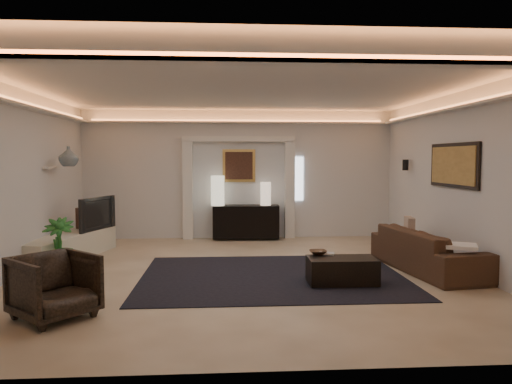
{
  "coord_description": "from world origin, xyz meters",
  "views": [
    {
      "loc": [
        -0.33,
        -7.48,
        1.82
      ],
      "look_at": [
        0.2,
        0.6,
        1.25
      ],
      "focal_mm": 33.88,
      "sensor_mm": 36.0,
      "label": 1
    }
  ],
  "objects": [
    {
      "name": "floor",
      "position": [
        0.0,
        0.0,
        0.0
      ],
      "size": [
        7.0,
        7.0,
        0.0
      ],
      "primitive_type": "plane",
      "color": "beige",
      "rests_on": "ground"
    },
    {
      "name": "ceiling",
      "position": [
        0.0,
        0.0,
        2.9
      ],
      "size": [
        7.0,
        7.0,
        0.0
      ],
      "primitive_type": "plane",
      "rotation": [
        3.14,
        0.0,
        0.0
      ],
      "color": "white",
      "rests_on": "ground"
    },
    {
      "name": "wall_back",
      "position": [
        0.0,
        3.5,
        1.45
      ],
      "size": [
        7.0,
        0.0,
        7.0
      ],
      "primitive_type": "plane",
      "rotation": [
        1.57,
        0.0,
        0.0
      ],
      "color": "silver",
      "rests_on": "ground"
    },
    {
      "name": "wall_front",
      "position": [
        0.0,
        -3.5,
        1.45
      ],
      "size": [
        7.0,
        0.0,
        7.0
      ],
      "primitive_type": "plane",
      "rotation": [
        -1.57,
        0.0,
        0.0
      ],
      "color": "silver",
      "rests_on": "ground"
    },
    {
      "name": "wall_left",
      "position": [
        -3.5,
        0.0,
        1.45
      ],
      "size": [
        0.0,
        7.0,
        7.0
      ],
      "primitive_type": "plane",
      "rotation": [
        1.57,
        0.0,
        1.57
      ],
      "color": "silver",
      "rests_on": "ground"
    },
    {
      "name": "wall_right",
      "position": [
        3.5,
        0.0,
        1.45
      ],
      "size": [
        0.0,
        7.0,
        7.0
      ],
      "primitive_type": "plane",
      "rotation": [
        1.57,
        0.0,
        -1.57
      ],
      "color": "silver",
      "rests_on": "ground"
    },
    {
      "name": "cove_soffit",
      "position": [
        0.0,
        0.0,
        2.62
      ],
      "size": [
        7.0,
        7.0,
        0.04
      ],
      "primitive_type": "cube",
      "color": "silver",
      "rests_on": "ceiling"
    },
    {
      "name": "daylight_slit",
      "position": [
        1.35,
        3.48,
        1.35
      ],
      "size": [
        0.25,
        0.03,
        1.0
      ],
      "primitive_type": "cube",
      "color": "white",
      "rests_on": "wall_back"
    },
    {
      "name": "area_rug",
      "position": [
        0.4,
        -0.2,
        0.01
      ],
      "size": [
        4.0,
        3.0,
        0.01
      ],
      "primitive_type": "cube",
      "color": "black",
      "rests_on": "ground"
    },
    {
      "name": "pilaster_left",
      "position": [
        -1.15,
        3.4,
        1.1
      ],
      "size": [
        0.22,
        0.2,
        2.2
      ],
      "primitive_type": "cube",
      "color": "silver",
      "rests_on": "ground"
    },
    {
      "name": "pilaster_right",
      "position": [
        1.15,
        3.4,
        1.1
      ],
      "size": [
        0.22,
        0.2,
        2.2
      ],
      "primitive_type": "cube",
      "color": "silver",
      "rests_on": "ground"
    },
    {
      "name": "alcove_header",
      "position": [
        0.0,
        3.4,
        2.25
      ],
      "size": [
        2.52,
        0.2,
        0.12
      ],
      "primitive_type": "cube",
      "color": "silver",
      "rests_on": "wall_back"
    },
    {
      "name": "painting_frame",
      "position": [
        0.0,
        3.47,
        1.65
      ],
      "size": [
        0.74,
        0.04,
        0.74
      ],
      "primitive_type": "cube",
      "color": "tan",
      "rests_on": "wall_back"
    },
    {
      "name": "painting_canvas",
      "position": [
        0.0,
        3.44,
        1.65
      ],
      "size": [
        0.62,
        0.02,
        0.62
      ],
      "primitive_type": "cube",
      "color": "#4C2D1E",
      "rests_on": "wall_back"
    },
    {
      "name": "art_panel_frame",
      "position": [
        3.47,
        0.3,
        1.7
      ],
      "size": [
        0.04,
        1.64,
        0.74
      ],
      "primitive_type": "cube",
      "color": "black",
      "rests_on": "wall_right"
    },
    {
      "name": "art_panel_gold",
      "position": [
        3.44,
        0.3,
        1.7
      ],
      "size": [
        0.02,
        1.5,
        0.62
      ],
      "primitive_type": "cube",
      "color": "tan",
      "rests_on": "wall_right"
    },
    {
      "name": "wall_sconce",
      "position": [
        3.38,
        2.2,
        1.68
      ],
      "size": [
        0.12,
        0.12,
        0.22
      ],
      "primitive_type": "cylinder",
      "color": "black",
      "rests_on": "wall_right"
    },
    {
      "name": "wall_niche",
      "position": [
        -3.44,
        1.4,
        1.65
      ],
      "size": [
        0.1,
        0.55,
        0.04
      ],
      "primitive_type": "cube",
      "color": "silver",
      "rests_on": "wall_left"
    },
    {
      "name": "console",
      "position": [
        0.15,
        3.25,
        0.4
      ],
      "size": [
        1.48,
        0.51,
        0.73
      ],
      "primitive_type": "cube",
      "rotation": [
        0.0,
        0.0,
        -0.04
      ],
      "color": "black",
      "rests_on": "ground"
    },
    {
      "name": "lamp_left",
      "position": [
        -0.48,
        3.25,
        1.09
      ],
      "size": [
        0.35,
        0.35,
        0.66
      ],
      "primitive_type": "cylinder",
      "rotation": [
        0.0,
        0.0,
        -0.18
      ],
      "color": "#F0EAC7",
      "rests_on": "console"
    },
    {
      "name": "lamp_right",
      "position": [
        0.59,
        3.25,
        1.09
      ],
      "size": [
        0.24,
        0.24,
        0.52
      ],
      "primitive_type": "cylinder",
      "rotation": [
        0.0,
        0.0,
        -0.04
      ],
      "color": "beige",
      "rests_on": "console"
    },
    {
      "name": "media_ledge",
      "position": [
        -3.15,
        1.36,
        0.23
      ],
      "size": [
        1.2,
        2.5,
        0.45
      ],
      "primitive_type": "cube",
      "rotation": [
        0.0,
        0.0,
        -0.25
      ],
      "color": "beige",
      "rests_on": "ground"
    },
    {
      "name": "tv",
      "position": [
        -2.85,
        1.87,
        0.76
      ],
      "size": [
        1.07,
        0.51,
        0.63
      ],
      "primitive_type": "imported",
      "rotation": [
        0.0,
        0.0,
        1.22
      ],
      "color": "black",
      "rests_on": "media_ledge"
    },
    {
      "name": "figurine",
      "position": [
        -3.15,
        2.05,
        0.64
      ],
      "size": [
        0.19,
        0.19,
        0.4
      ],
      "primitive_type": "cylinder",
      "rotation": [
        0.0,
        0.0,
        -0.34
      ],
      "color": "#3C251B",
      "rests_on": "media_ledge"
    },
    {
      "name": "ginger_jar",
      "position": [
        -3.15,
        1.49,
        1.85
      ],
      "size": [
        0.37,
        0.37,
        0.36
      ],
      "primitive_type": "imported",
      "rotation": [
        0.0,
        0.0,
        -0.07
      ],
      "color": "slate",
      "rests_on": "wall_niche"
    },
    {
      "name": "plant",
      "position": [
        -2.98,
        0.33,
        0.43
      ],
      "size": [
        0.54,
        0.54,
        0.86
      ],
      "primitive_type": "imported",
      "rotation": [
        0.0,
        0.0,
        0.14
      ],
      "color": "#256A27",
      "rests_on": "ground"
    },
    {
      "name": "sofa",
      "position": [
        2.94,
        0.01,
        0.34
      ],
      "size": [
        2.41,
        1.21,
        0.67
      ],
      "primitive_type": "imported",
      "rotation": [
        0.0,
        0.0,
        1.71
      ],
      "color": "#4B3723",
      "rests_on": "ground"
    },
    {
      "name": "throw_blanket",
      "position": [
        3.05,
        -0.78,
        0.55
      ],
      "size": [
        0.61,
        0.57,
        0.05
      ],
      "primitive_type": "cube",
      "rotation": [
        0.0,
        0.0,
        -0.42
      ],
      "color": "white",
      "rests_on": "sofa"
    },
    {
      "name": "throw_pillow",
      "position": [
        3.0,
        0.97,
        0.55
      ],
      "size": [
        0.19,
        0.43,
        0.41
      ],
      "primitive_type": "cube",
      "rotation": [
        0.0,
        0.0,
        -0.18
      ],
      "color": "tan",
      "rests_on": "sofa"
    },
    {
      "name": "coffee_table",
      "position": [
        1.36,
        -0.72,
        0.2
      ],
      "size": [
        0.98,
        0.54,
        0.36
      ],
      "primitive_type": "cube",
      "rotation": [
        0.0,
        0.0,
        -0.01
      ],
      "color": "black",
      "rests_on": "ground"
    },
    {
      "name": "bowl",
      "position": [
        1.06,
        -0.46,
        0.44
      ],
      "size": [
        0.27,
        0.27,
        0.06
      ],
      "primitive_type": "imported",
      "rotation": [
        0.0,
        0.0,
        0.04
      ],
      "color": "#493220",
      "rests_on": "coffee_table"
    },
    {
      "name": "magazine",
      "position": [
        1.18,
        -0.46,
        0.42
      ],
      "size": [
        0.26,
        0.21,
        0.03
      ],
      "primitive_type": "cube",
      "rotation": [
        0.0,
        0.0,
        -0.28
      ],
      "color": "beige",
      "rests_on": "coffee_table"
    },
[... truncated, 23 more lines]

